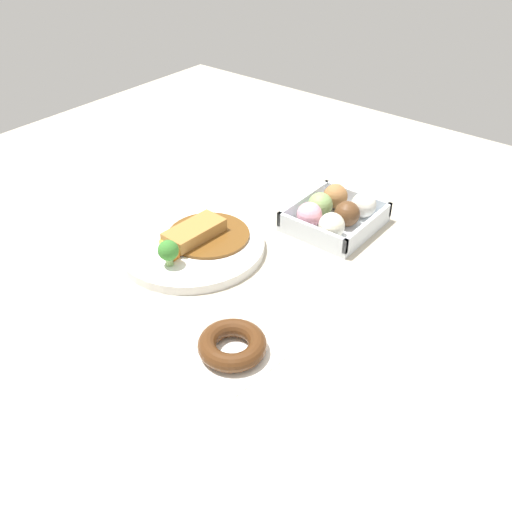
{
  "coord_description": "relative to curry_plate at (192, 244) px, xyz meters",
  "views": [
    {
      "loc": [
        -0.69,
        -0.65,
        0.63
      ],
      "look_at": [
        -0.03,
        -0.12,
        0.03
      ],
      "focal_mm": 40.24,
      "sensor_mm": 36.0,
      "label": 1
    }
  ],
  "objects": [
    {
      "name": "curry_plate",
      "position": [
        0.0,
        0.0,
        0.0
      ],
      "size": [
        0.28,
        0.28,
        0.07
      ],
      "color": "white",
      "rests_on": "ground_plane"
    },
    {
      "name": "ground_plane",
      "position": [
        0.06,
        -0.01,
        -0.01
      ],
      "size": [
        1.6,
        1.6,
        0.0
      ],
      "primitive_type": "plane",
      "color": "#B2A893"
    },
    {
      "name": "donut_box",
      "position": [
        0.24,
        -0.17,
        0.01
      ],
      "size": [
        0.18,
        0.16,
        0.06
      ],
      "color": "silver",
      "rests_on": "ground_plane"
    },
    {
      "name": "chocolate_ring_donut",
      "position": [
        -0.16,
        -0.24,
        0.0
      ],
      "size": [
        0.15,
        0.15,
        0.03
      ],
      "color": "white",
      "rests_on": "ground_plane"
    }
  ]
}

